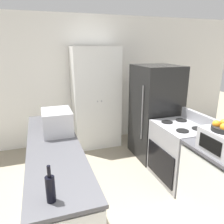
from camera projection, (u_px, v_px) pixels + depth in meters
wall_back at (89, 81)px, 4.55m from camera, size 7.00×0.06×2.60m
counter_left at (56, 178)px, 2.71m from camera, size 0.60×2.39×0.88m
counter_right at (220, 186)px, 2.55m from camera, size 0.60×0.82×0.88m
pantry_cabinet at (96, 98)px, 4.37m from camera, size 0.91×0.55×2.00m
stove at (179, 152)px, 3.31m from camera, size 0.66×0.80×1.04m
refrigerator at (155, 112)px, 3.96m from camera, size 0.74×0.80×1.69m
microwave at (57, 122)px, 2.87m from camera, size 0.38×0.46×0.31m
wine_bottle at (50, 188)px, 1.59m from camera, size 0.07×0.07×0.30m
toaster_oven at (221, 142)px, 2.32m from camera, size 0.31×0.43×0.26m
fruit_bowl at (224, 127)px, 2.27m from camera, size 0.24×0.24×0.11m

